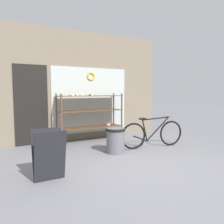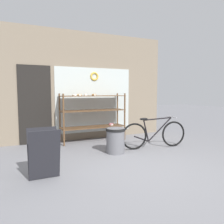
{
  "view_description": "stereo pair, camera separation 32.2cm",
  "coord_description": "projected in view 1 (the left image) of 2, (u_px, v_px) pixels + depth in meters",
  "views": [
    {
      "loc": [
        -2.36,
        -3.11,
        1.41
      ],
      "look_at": [
        0.01,
        1.22,
        0.94
      ],
      "focal_mm": 35.0,
      "sensor_mm": 36.0,
      "label": 1
    },
    {
      "loc": [
        -2.08,
        -3.26,
        1.41
      ],
      "look_at": [
        0.01,
        1.22,
        0.94
      ],
      "focal_mm": 35.0,
      "sensor_mm": 36.0,
      "label": 2
    }
  ],
  "objects": [
    {
      "name": "sandwich_board",
      "position": [
        49.0,
        155.0,
        3.44
      ],
      "size": [
        0.48,
        0.38,
        0.81
      ],
      "rotation": [
        0.0,
        0.0,
        0.0
      ],
      "color": "#232328",
      "rests_on": "ground_plane"
    },
    {
      "name": "display_case",
      "position": [
        90.0,
        112.0,
        6.11
      ],
      "size": [
        1.82,
        0.53,
        1.35
      ],
      "color": "brown",
      "rests_on": "ground_plane"
    },
    {
      "name": "trash_bin",
      "position": [
        116.0,
        139.0,
        5.0
      ],
      "size": [
        0.44,
        0.44,
        0.58
      ],
      "color": "slate",
      "rests_on": "ground_plane"
    },
    {
      "name": "bicycle",
      "position": [
        153.0,
        134.0,
        5.49
      ],
      "size": [
        1.72,
        0.46,
        0.78
      ],
      "rotation": [
        0.0,
        0.0,
        -0.14
      ],
      "color": "black",
      "rests_on": "ground_plane"
    },
    {
      "name": "storefront_facade",
      "position": [
        82.0,
        88.0,
        6.36
      ],
      "size": [
        4.98,
        0.13,
        3.12
      ],
      "color": "gray",
      "rests_on": "ground_plane"
    },
    {
      "name": "ground_plane",
      "position": [
        144.0,
        169.0,
        3.98
      ],
      "size": [
        30.0,
        30.0,
        0.0
      ],
      "primitive_type": "plane",
      "color": "gray"
    }
  ]
}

